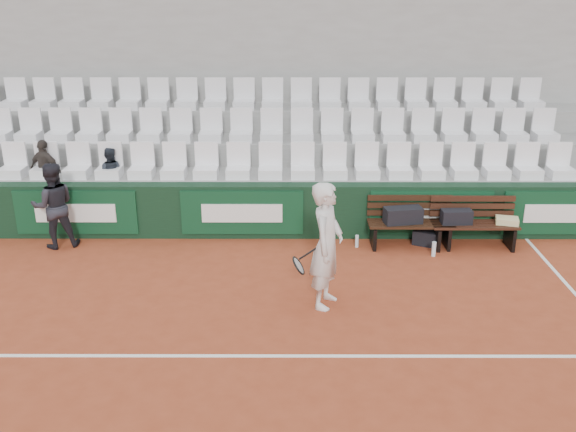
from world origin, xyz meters
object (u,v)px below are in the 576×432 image
at_px(water_bottle_near, 357,241).
at_px(tennis_player, 327,246).
at_px(bench_left, 410,235).
at_px(water_bottle_far, 434,249).
at_px(sports_bag_ground, 426,238).
at_px(spectator_c, 108,150).
at_px(sports_bag_right, 456,217).
at_px(spectator_b, 42,146).
at_px(sports_bag_left, 403,215).
at_px(ball_kid, 54,206).
at_px(bench_right, 473,235).

bearing_deg(water_bottle_near, tennis_player, -107.69).
distance_m(bench_left, water_bottle_far, 0.55).
bearing_deg(sports_bag_ground, tennis_player, -130.80).
distance_m(sports_bag_ground, spectator_c, 6.02).
xyz_separation_m(sports_bag_right, tennis_player, (-2.40, -2.11, 0.36)).
height_order(spectator_b, spectator_c, spectator_b).
xyz_separation_m(bench_left, sports_bag_ground, (0.30, 0.08, -0.09)).
bearing_deg(sports_bag_left, water_bottle_near, -177.35).
distance_m(sports_bag_left, ball_kid, 6.11).
distance_m(water_bottle_near, spectator_b, 6.03).
distance_m(sports_bag_left, sports_bag_ground, 0.65).
xyz_separation_m(sports_bag_ground, ball_kid, (-6.56, -0.09, 0.64)).
relative_size(bench_right, sports_bag_right, 2.85).
bearing_deg(water_bottle_near, sports_bag_right, 0.49).
height_order(sports_bag_right, spectator_b, spectator_b).
bearing_deg(sports_bag_ground, water_bottle_near, -174.57).
bearing_deg(sports_bag_right, bench_left, 178.37).
bearing_deg(spectator_b, spectator_c, -159.37).
xyz_separation_m(water_bottle_near, water_bottle_far, (1.28, -0.39, 0.02)).
bearing_deg(water_bottle_far, ball_kid, 176.39).
xyz_separation_m(bench_right, ball_kid, (-7.37, 0.03, 0.54)).
bearing_deg(sports_bag_ground, water_bottle_far, -85.78).
xyz_separation_m(water_bottle_near, ball_kid, (-5.32, 0.03, 0.66)).
height_order(sports_bag_left, ball_kid, ball_kid).
distance_m(sports_bag_right, tennis_player, 3.22).
distance_m(bench_right, tennis_player, 3.51).
xyz_separation_m(sports_bag_right, spectator_c, (-6.28, 1.00, 0.93)).
xyz_separation_m(bench_right, water_bottle_near, (-2.05, 0.00, -0.11)).
bearing_deg(ball_kid, bench_right, 159.39).
xyz_separation_m(sports_bag_ground, water_bottle_near, (-1.24, -0.12, -0.02)).
bearing_deg(tennis_player, bench_left, 52.97).
bearing_deg(sports_bag_ground, sports_bag_left, -169.75).
relative_size(bench_right, water_bottle_near, 6.66).
height_order(sports_bag_left, sports_bag_ground, sports_bag_left).
bearing_deg(bench_right, tennis_player, -142.36).
bearing_deg(bench_right, sports_bag_left, 178.30).
relative_size(tennis_player, spectator_c, 1.88).
relative_size(bench_left, water_bottle_near, 6.66).
height_order(bench_left, ball_kid, ball_kid).
bearing_deg(sports_bag_right, ball_kid, 179.89).
bearing_deg(spectator_b, bench_left, -167.67).
distance_m(bench_left, sports_bag_right, 0.86).
distance_m(bench_left, bench_right, 1.11).
relative_size(bench_left, sports_bag_left, 2.28).
bearing_deg(tennis_player, spectator_c, 141.28).
bearing_deg(spectator_b, sports_bag_right, -166.98).
relative_size(sports_bag_right, spectator_c, 0.53).
relative_size(sports_bag_left, ball_kid, 0.43).
bearing_deg(spectator_c, sports_bag_ground, 169.72).
bearing_deg(water_bottle_near, sports_bag_left, 2.65).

